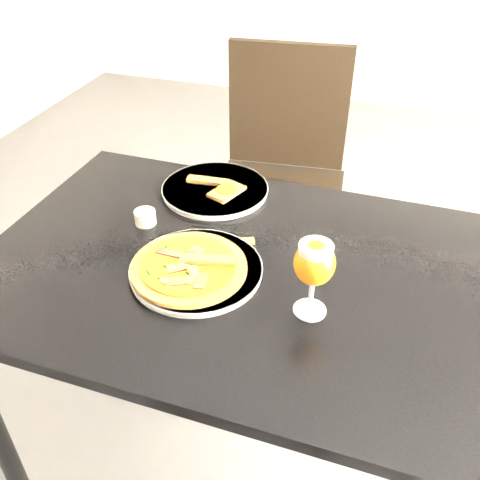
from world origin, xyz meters
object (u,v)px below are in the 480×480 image
(dining_table, at_px, (241,294))
(pizza, at_px, (189,266))
(beer_glass, at_px, (314,264))
(chair_far, at_px, (280,177))

(dining_table, bearing_deg, pizza, -143.26)
(dining_table, xyz_separation_m, beer_glass, (0.18, -0.10, 0.21))
(pizza, distance_m, beer_glass, 0.30)
(dining_table, height_order, beer_glass, beer_glass)
(chair_far, height_order, pizza, chair_far)
(dining_table, bearing_deg, beer_glass, -28.86)
(chair_far, xyz_separation_m, pizza, (-0.00, -0.85, 0.23))
(pizza, bearing_deg, beer_glass, -6.59)
(dining_table, height_order, chair_far, chair_far)
(dining_table, bearing_deg, chair_far, 98.09)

